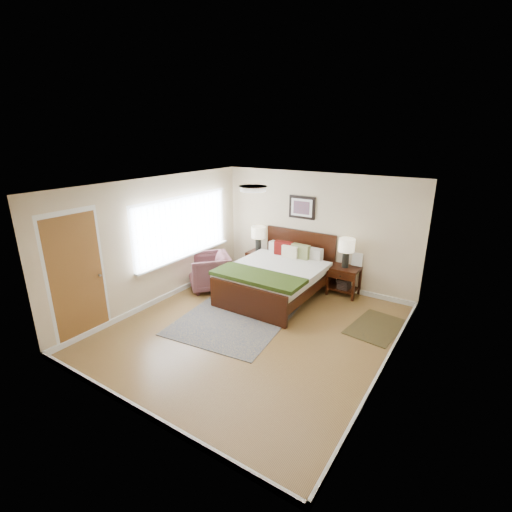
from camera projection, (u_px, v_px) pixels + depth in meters
The scene contains 18 objects.
floor at pixel (253, 329), 6.51m from camera, with size 5.00×5.00×0.00m, color olive.
back_wall at pixel (316, 230), 8.10m from camera, with size 4.50×0.04×2.50m, color beige.
front_wall at pixel (130, 325), 4.13m from camera, with size 4.50×0.04×2.50m, color beige.
left_wall at pixel (158, 241), 7.28m from camera, with size 0.04×5.00×2.50m, color beige.
right_wall at pixel (393, 293), 4.95m from camera, with size 0.04×5.00×2.50m, color beige.
ceiling at pixel (253, 186), 5.72m from camera, with size 4.50×5.00×0.02m, color white.
window at pixel (184, 228), 7.77m from camera, with size 0.11×2.72×1.32m.
door at pixel (77, 278), 5.93m from camera, with size 0.06×1.00×2.18m.
ceil_fixture at pixel (253, 188), 5.73m from camera, with size 0.44×0.44×0.08m.
bed at pixel (277, 272), 7.64m from camera, with size 1.81×2.20×1.19m.
wall_art at pixel (302, 208), 8.11m from camera, with size 0.62×0.05×0.50m.
nightstand_left at pixel (258, 257), 8.86m from camera, with size 0.48×0.43×0.57m.
nightstand_right at pixel (344, 278), 7.78m from camera, with size 0.62×0.47×0.62m.
lamp_left at pixel (258, 235), 8.70m from camera, with size 0.33×0.33×0.61m.
lamp_right at pixel (346, 248), 7.58m from camera, with size 0.33×0.33×0.61m.
armchair at pixel (209, 272), 8.10m from camera, with size 0.84×0.86×0.79m, color brown.
rug_persian at pixel (240, 314), 7.03m from camera, with size 1.84×2.60×0.01m, color #0E2146.
rug_navy at pixel (377, 327), 6.57m from camera, with size 0.78×1.17×0.01m, color black.
Camera 1 is at (3.18, -4.81, 3.30)m, focal length 26.00 mm.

